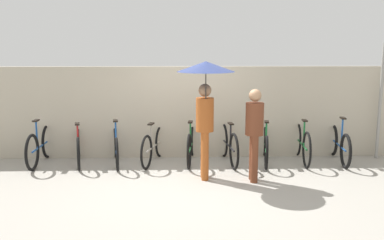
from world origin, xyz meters
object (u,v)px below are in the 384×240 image
(parked_bicycle_5, at_px, (228,145))
(pedestrian_center, at_px, (254,128))
(parked_bicycle_7, at_px, (302,143))
(pedestrian_leading, at_px, (205,88))
(parked_bicycle_3, at_px, (154,146))
(parked_bicycle_8, at_px, (339,144))
(parked_bicycle_0, at_px, (40,146))
(parked_bicycle_6, at_px, (266,145))
(parked_bicycle_1, at_px, (78,147))
(parked_bicycle_4, at_px, (191,145))
(parked_bicycle_2, at_px, (116,147))

(parked_bicycle_5, relative_size, pedestrian_center, 1.05)
(parked_bicycle_7, relative_size, pedestrian_leading, 0.82)
(parked_bicycle_3, relative_size, parked_bicycle_8, 0.95)
(parked_bicycle_0, xyz_separation_m, parked_bicycle_6, (4.64, -0.02, -0.02))
(parked_bicycle_1, relative_size, parked_bicycle_3, 1.02)
(parked_bicycle_0, height_order, parked_bicycle_4, parked_bicycle_0)
(parked_bicycle_2, xyz_separation_m, parked_bicycle_5, (2.32, -0.00, 0.03))
(parked_bicycle_0, xyz_separation_m, pedestrian_center, (4.18, -1.26, 0.59))
(parked_bicycle_4, distance_m, parked_bicycle_7, 2.32)
(parked_bicycle_5, distance_m, pedestrian_center, 1.39)
(parked_bicycle_8, relative_size, pedestrian_center, 1.04)
(parked_bicycle_2, relative_size, parked_bicycle_4, 0.99)
(parked_bicycle_3, xyz_separation_m, parked_bicycle_8, (3.87, -0.04, 0.00))
(parked_bicycle_1, height_order, pedestrian_leading, pedestrian_leading)
(parked_bicycle_0, height_order, parked_bicycle_5, parked_bicycle_0)
(parked_bicycle_1, distance_m, parked_bicycle_7, 4.64)
(pedestrian_center, bearing_deg, pedestrian_leading, -4.14)
(parked_bicycle_7, xyz_separation_m, pedestrian_leading, (-2.10, -1.21, 1.29))
(parked_bicycle_1, distance_m, parked_bicycle_2, 0.77)
(pedestrian_leading, bearing_deg, parked_bicycle_0, -21.89)
(parked_bicycle_8, height_order, pedestrian_center, pedestrian_center)
(parked_bicycle_6, bearing_deg, parked_bicycle_7, -77.26)
(parked_bicycle_2, bearing_deg, parked_bicycle_1, 77.21)
(parked_bicycle_0, bearing_deg, parked_bicycle_5, -90.19)
(parked_bicycle_2, relative_size, parked_bicycle_8, 1.00)
(parked_bicycle_1, xyz_separation_m, parked_bicycle_8, (5.42, -0.02, 0.01))
(pedestrian_center, bearing_deg, parked_bicycle_6, -110.22)
(parked_bicycle_6, relative_size, parked_bicycle_8, 1.02)
(parked_bicycle_2, height_order, parked_bicycle_3, parked_bicycle_3)
(parked_bicycle_6, relative_size, parked_bicycle_7, 1.00)
(parked_bicycle_5, relative_size, parked_bicycle_7, 0.99)
(parked_bicycle_5, relative_size, parked_bicycle_6, 0.99)
(parked_bicycle_7, bearing_deg, parked_bicycle_6, 98.41)
(parked_bicycle_3, distance_m, parked_bicycle_6, 2.32)
(parked_bicycle_4, distance_m, parked_bicycle_8, 3.09)
(parked_bicycle_4, relative_size, parked_bicycle_8, 1.00)
(parked_bicycle_7, xyz_separation_m, parked_bicycle_8, (0.77, -0.04, -0.02))
(parked_bicycle_4, relative_size, parked_bicycle_6, 0.99)
(parked_bicycle_0, xyz_separation_m, parked_bicycle_1, (0.77, -0.00, -0.03))
(parked_bicycle_0, height_order, parked_bicycle_7, parked_bicycle_0)
(parked_bicycle_5, height_order, pedestrian_leading, pedestrian_leading)
(parked_bicycle_3, distance_m, parked_bicycle_8, 3.87)
(parked_bicycle_1, height_order, parked_bicycle_2, parked_bicycle_1)
(parked_bicycle_2, bearing_deg, parked_bicycle_8, -99.94)
(parked_bicycle_3, relative_size, pedestrian_center, 0.99)
(parked_bicycle_2, bearing_deg, parked_bicycle_5, -100.25)
(parked_bicycle_5, bearing_deg, parked_bicycle_3, 82.32)
(pedestrian_leading, bearing_deg, pedestrian_center, 173.28)
(parked_bicycle_4, xyz_separation_m, parked_bicycle_6, (1.55, -0.07, -0.01))
(parked_bicycle_7, xyz_separation_m, pedestrian_center, (-1.24, -1.28, 0.58))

